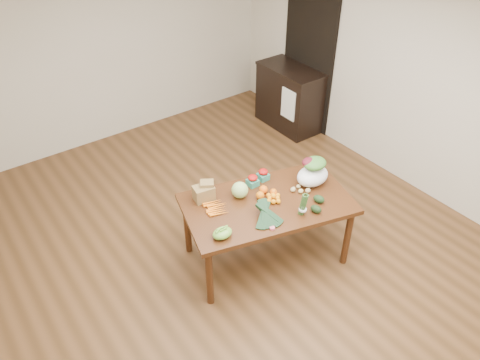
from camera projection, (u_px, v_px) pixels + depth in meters
floor at (235, 245)px, 5.19m from camera, size 6.00×6.00×0.00m
room_walls at (234, 141)px, 4.39m from camera, size 5.02×6.02×2.70m
dining_table at (266, 230)px, 4.83m from camera, size 1.83×1.31×0.75m
doorway_dark at (308, 58)px, 6.78m from camera, size 0.02×1.00×2.10m
cabinet at (289, 98)px, 7.05m from camera, size 0.52×1.02×0.94m
dish_towel at (288, 104)px, 6.70m from camera, size 0.02×0.28×0.45m
paper_bag at (204, 192)px, 4.59m from camera, size 0.31×0.28×0.19m
cabbage at (240, 190)px, 4.63m from camera, size 0.17×0.17×0.17m
strawberry_basket_a at (253, 181)px, 4.80m from camera, size 0.13×0.13×0.10m
strawberry_basket_b at (263, 175)px, 4.89m from camera, size 0.13×0.13×0.10m
orange_a at (260, 195)px, 4.63m from camera, size 0.08×0.08×0.08m
orange_b at (263, 190)px, 4.70m from camera, size 0.09×0.09×0.09m
orange_c at (273, 192)px, 4.68m from camera, size 0.07×0.07×0.07m
mandarin_cluster at (273, 197)px, 4.61m from camera, size 0.22×0.22×0.08m
carrots at (216, 208)px, 4.52m from camera, size 0.28×0.29×0.03m
snap_pea_bag at (222, 233)px, 4.19m from camera, size 0.19×0.14×0.09m
kale_bunch at (268, 216)px, 4.32m from camera, size 0.41×0.47×0.16m
asparagus_bundle at (303, 204)px, 4.38m from camera, size 0.11×0.13×0.26m
potato_a at (293, 190)px, 4.73m from camera, size 0.06×0.05×0.05m
potato_b at (301, 191)px, 4.71m from camera, size 0.05×0.05×0.05m
potato_c at (299, 186)px, 4.78m from camera, size 0.05×0.05×0.04m
potato_d at (293, 189)px, 4.75m from camera, size 0.04×0.04×0.04m
potato_e at (308, 191)px, 4.72m from camera, size 0.06×0.05×0.05m
avocado_a at (316, 209)px, 4.47m from camera, size 0.11×0.13×0.08m
avocado_b at (319, 199)px, 4.58m from camera, size 0.11×0.13×0.08m
salad_bag at (313, 173)px, 4.77m from camera, size 0.41×0.35×0.28m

